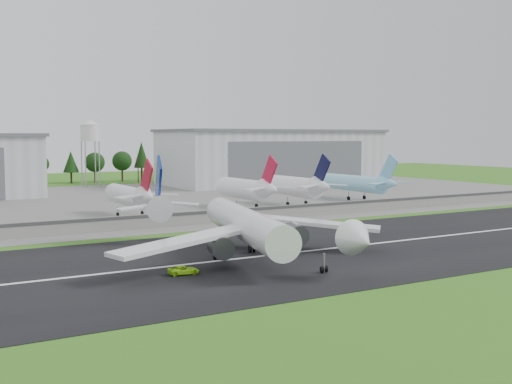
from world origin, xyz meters
TOP-DOWN VIEW (x-y plane):
  - ground at (0.00, 0.00)m, footprint 600.00×600.00m
  - runway at (0.00, 10.00)m, footprint 320.00×60.00m
  - runway_centerline at (0.00, 10.00)m, footprint 220.00×1.00m
  - apron at (0.00, 120.00)m, footprint 320.00×150.00m
  - blast_fence at (0.00, 54.99)m, footprint 240.00×0.61m
  - hangar_east at (75.00, 164.92)m, footprint 102.00×47.00m
  - water_tower at (-5.00, 185.00)m, footprint 8.40×8.40m
  - utility_poles at (0.00, 200.00)m, footprint 230.00×3.00m
  - treeline at (0.00, 215.00)m, footprint 320.00×16.00m
  - main_airliner at (-27.08, 9.58)m, footprint 55.34×58.46m
  - ground_vehicle at (-42.74, 2.97)m, footprint 5.31×2.89m
  - parked_jet_red_a at (-25.16, 76.54)m, footprint 7.36×31.29m
  - parked_jet_red_b at (11.71, 76.59)m, footprint 7.36×31.29m
  - parked_jet_navy at (30.18, 76.59)m, footprint 7.36×31.29m
  - parked_jet_skyblue at (58.57, 81.55)m, footprint 7.36×37.29m

SIDE VIEW (x-z plane):
  - ground at x=0.00m, z-range 0.00..0.00m
  - utility_poles at x=0.00m, z-range -6.00..6.00m
  - treeline at x=0.00m, z-range -11.00..11.00m
  - runway at x=0.00m, z-range 0.00..0.10m
  - apron at x=0.00m, z-range 0.00..0.10m
  - runway_centerline at x=0.00m, z-range 0.10..0.12m
  - ground_vehicle at x=-42.74m, z-range 0.10..1.51m
  - blast_fence at x=0.00m, z-range 0.06..3.56m
  - main_airliner at x=-27.08m, z-range -4.19..13.98m
  - parked_jet_red_a at x=-25.16m, z-range -2.24..14.27m
  - parked_jet_skyblue at x=58.57m, z-range -2.25..14.36m
  - parked_jet_red_b at x=11.71m, z-range -2.07..14.82m
  - parked_jet_navy at x=30.18m, z-range -2.05..14.89m
  - hangar_east at x=75.00m, z-range 0.03..25.23m
  - water_tower at x=-5.00m, z-range 9.85..39.25m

